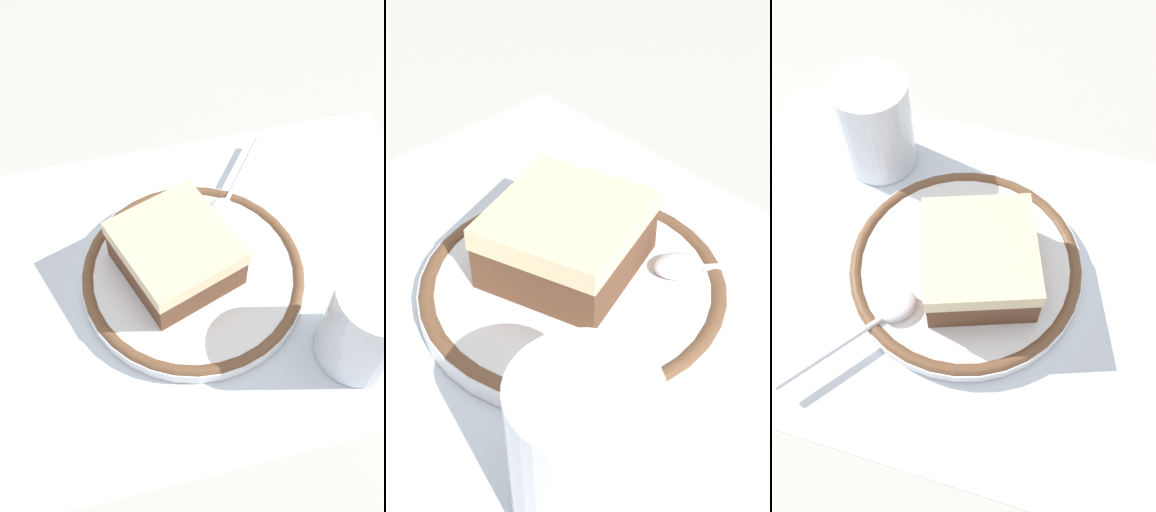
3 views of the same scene
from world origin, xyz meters
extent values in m
plane|color=#B7B2A8|center=(0.00, 0.00, 0.00)|extent=(2.40, 2.40, 0.00)
cube|color=silver|center=(0.00, 0.00, 0.00)|extent=(0.50, 0.36, 0.00)
cylinder|color=white|center=(-0.01, 0.00, 0.01)|extent=(0.21, 0.21, 0.01)
torus|color=brown|center=(-0.01, 0.00, 0.01)|extent=(0.21, 0.21, 0.01)
cube|color=brown|center=(-0.03, 0.01, 0.03)|extent=(0.12, 0.12, 0.03)
cube|color=beige|center=(-0.03, 0.01, 0.06)|extent=(0.12, 0.13, 0.02)
ellipsoid|color=silver|center=(0.03, 0.06, 0.02)|extent=(0.04, 0.04, 0.01)
cylinder|color=silver|center=(0.11, -0.11, 0.05)|extent=(0.07, 0.07, 0.10)
cylinder|color=brown|center=(0.11, -0.11, 0.02)|extent=(0.07, 0.07, 0.04)
camera|label=1|loc=(-0.08, -0.29, 0.49)|focal=41.21mm
camera|label=2|loc=(0.26, -0.25, 0.35)|focal=50.87mm
camera|label=3|loc=(-0.07, 0.21, 0.41)|focal=34.96mm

